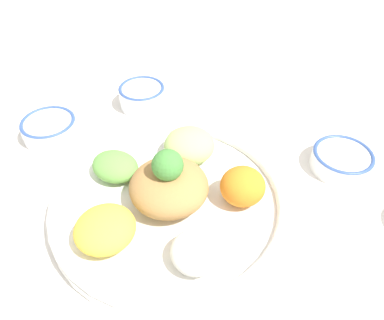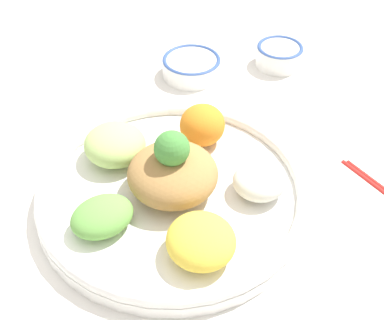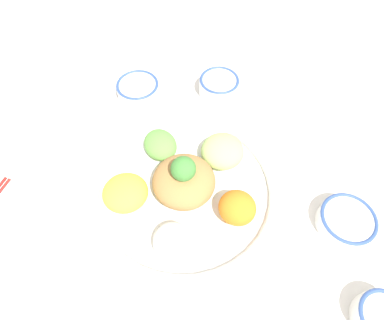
{
  "view_description": "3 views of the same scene",
  "coord_description": "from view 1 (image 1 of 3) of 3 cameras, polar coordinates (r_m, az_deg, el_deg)",
  "views": [
    {
      "loc": [
        0.1,
        0.4,
        0.48
      ],
      "look_at": [
        -0.02,
        -0.03,
        0.07
      ],
      "focal_mm": 35.0,
      "sensor_mm": 36.0,
      "label": 1
    },
    {
      "loc": [
        0.55,
        0.09,
        0.56
      ],
      "look_at": [
        0.0,
        0.02,
        0.06
      ],
      "focal_mm": 50.0,
      "sensor_mm": 36.0,
      "label": 2
    },
    {
      "loc": [
        -0.07,
        0.3,
        0.61
      ],
      "look_at": [
        0.02,
        -0.04,
        0.07
      ],
      "focal_mm": 30.0,
      "sensor_mm": 36.0,
      "label": 3
    }
  ],
  "objects": [
    {
      "name": "rice_bowl_blue",
      "position": [
        0.73,
        21.86,
        0.09
      ],
      "size": [
        0.11,
        0.11,
        0.04
      ],
      "color": "white",
      "rests_on": "ground_plane"
    },
    {
      "name": "salad_platter",
      "position": [
        0.61,
        -3.33,
        -5.82
      ],
      "size": [
        0.39,
        0.39,
        0.12
      ],
      "color": "white",
      "rests_on": "ground_plane"
    },
    {
      "name": "ground_plane",
      "position": [
        0.63,
        -0.86,
        -6.8
      ],
      "size": [
        2.4,
        2.4,
        0.0
      ],
      "primitive_type": "plane",
      "color": "white"
    },
    {
      "name": "sauce_bowl_red",
      "position": [
        0.8,
        -20.9,
        4.61
      ],
      "size": [
        0.11,
        0.11,
        0.04
      ],
      "color": "white",
      "rests_on": "ground_plane"
    },
    {
      "name": "sauce_bowl_dark",
      "position": [
        0.84,
        -7.6,
        9.74
      ],
      "size": [
        0.1,
        0.1,
        0.05
      ],
      "color": "white",
      "rests_on": "ground_plane"
    }
  ]
}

